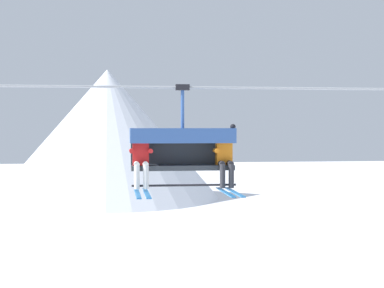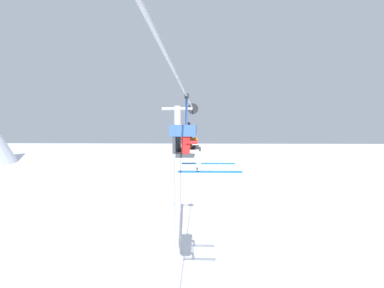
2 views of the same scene
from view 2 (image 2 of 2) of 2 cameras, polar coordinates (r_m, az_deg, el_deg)
lift_tower_far at (r=15.78m, az=-2.69°, el=-6.14°), size 0.36×1.88×7.92m
lift_cable at (r=7.50m, az=-1.49°, el=10.00°), size 18.12×0.05×0.05m
chairlift_chair at (r=8.71m, az=-1.51°, el=1.72°), size 2.12×0.74×2.04m
skier_red at (r=7.87m, az=-0.24°, el=-0.59°), size 0.46×1.70×1.23m
skier_orange at (r=9.57m, az=0.06°, el=0.29°), size 0.48×1.70×1.34m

